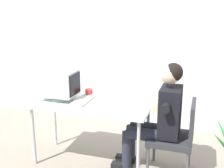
% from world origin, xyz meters
% --- Properties ---
extents(ground_plane, '(12.00, 12.00, 0.00)m').
position_xyz_m(ground_plane, '(0.00, 0.00, 0.00)').
color(ground_plane, gray).
extents(wall_back, '(8.00, 0.10, 3.00)m').
position_xyz_m(wall_back, '(0.30, 1.40, 1.50)').
color(wall_back, silver).
rests_on(wall_back, ground_plane).
extents(desk, '(1.38, 0.63, 0.75)m').
position_xyz_m(desk, '(0.00, 0.00, 0.69)').
color(desk, '#B7B7BC').
rests_on(desk, ground_plane).
extents(crt_monitor, '(0.42, 0.32, 0.35)m').
position_xyz_m(crt_monitor, '(-0.40, 0.02, 0.95)').
color(crt_monitor, silver).
rests_on(crt_monitor, desk).
extents(keyboard, '(0.16, 0.43, 0.03)m').
position_xyz_m(keyboard, '(-0.11, 0.03, 0.77)').
color(keyboard, beige).
rests_on(keyboard, desk).
extents(office_chair, '(0.48, 0.48, 0.86)m').
position_xyz_m(office_chair, '(0.99, 0.05, 0.48)').
color(office_chair, '#4C4C51').
rests_on(office_chair, ground_plane).
extents(person_seated, '(0.74, 0.56, 1.27)m').
position_xyz_m(person_seated, '(0.79, 0.05, 0.69)').
color(person_seated, black).
rests_on(person_seated, ground_plane).
extents(desk_mug, '(0.09, 0.10, 0.09)m').
position_xyz_m(desk_mug, '(-0.12, 0.23, 0.80)').
color(desk_mug, red).
rests_on(desk_mug, desk).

